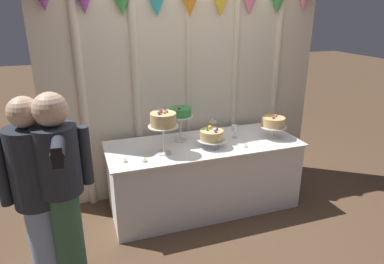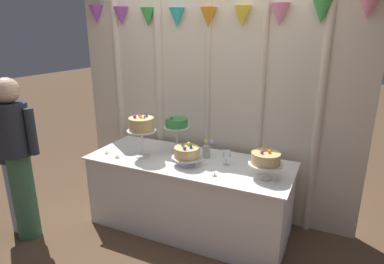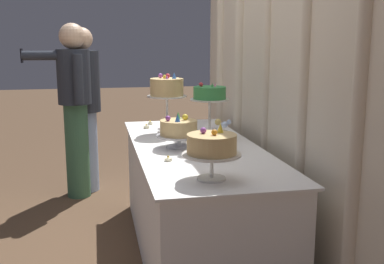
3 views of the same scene
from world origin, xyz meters
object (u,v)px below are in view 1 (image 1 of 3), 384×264
Objects in this scene: guest_girl_blue_dress at (37,192)px; flower_vase at (211,130)px; tealight_near_left at (145,160)px; cake_display_leftmost at (163,121)px; cake_display_midright at (211,136)px; cake_display_midleft at (181,114)px; cake_table at (203,175)px; tealight_far_left at (125,161)px; wine_glass at (235,129)px; tealight_near_right at (245,146)px; cake_display_rightmost at (273,123)px; guest_man_pink_jacket at (62,190)px.

flower_vase is at bearing 27.94° from guest_girl_blue_dress.
tealight_near_left is at bearing 30.10° from guest_girl_blue_dress.
cake_display_leftmost reaches higher than cake_display_midright.
cake_display_midleft is at bearing 132.59° from cake_display_midright.
guest_girl_blue_dress is at bearing -154.04° from cake_table.
tealight_far_left is 0.91m from guest_girl_blue_dress.
tealight_near_left is (-1.08, -0.30, -0.10)m from wine_glass.
cake_display_leftmost reaches higher than cake_display_midleft.
guest_girl_blue_dress reaches higher than tealight_near_right.
tealight_near_left is at bearing -154.46° from flower_vase.
tealight_near_left is (-1.48, -0.17, -0.16)m from cake_display_rightmost.
cake_table is 5.12× the size of cake_display_midleft.
tealight_far_left is (-1.25, -0.25, -0.10)m from wine_glass.
cake_display_midright is (0.04, -0.12, 0.51)m from cake_table.
cake_display_rightmost is at bearing 4.07° from tealight_far_left.
cake_table is at bearing 106.27° from cake_display_midright.
cake_display_midright reaches higher than flower_vase.
cake_display_rightmost is 0.47m from tealight_near_right.
cake_table is 1.83m from guest_girl_blue_dress.
cake_display_midleft is 2.79× the size of wine_glass.
cake_table is 0.98m from tealight_far_left.
cake_display_rightmost reaches higher than wine_glass.
tealight_near_right is at bearing -34.05° from cake_display_midleft.
guest_girl_blue_dress is at bearing -164.95° from tealight_near_right.
flower_vase is 0.12× the size of guest_man_pink_jacket.
tealight_near_left is 1.03m from guest_girl_blue_dress.
guest_man_pink_jacket reaches higher than cake_display_leftmost.
guest_man_pink_jacket reaches higher than tealight_near_left.
cake_display_leftmost is 1.55× the size of cake_display_rightmost.
cake_display_rightmost is at bearing -19.50° from flower_vase.
guest_man_pink_jacket is (-1.45, -0.71, 0.02)m from cake_display_midright.
tealight_near_left is (-0.48, -0.40, -0.30)m from cake_display_midleft.
cake_display_leftmost is 0.55m from cake_display_midright.
guest_girl_blue_dress is at bearing -146.22° from cake_display_midleft.
cake_display_midleft is 8.90× the size of tealight_near_right.
guest_man_pink_jacket is (-0.54, -0.63, 0.13)m from tealight_far_left.
tealight_near_left is 1.05× the size of tealight_near_right.
cake_display_midleft reaches higher than cake_display_rightmost.
tealight_near_right is at bearing -8.40° from cake_display_leftmost.
flower_vase is 5.07× the size of tealight_far_left.
tealight_near_right is (1.24, -0.04, -0.00)m from tealight_far_left.
flower_vase is 0.93m from tealight_near_left.
tealight_near_right is at bearing 18.39° from guest_man_pink_jacket.
wine_glass is 0.72× the size of flower_vase.
cake_display_rightmost is 6.30× the size of tealight_near_left.
tealight_far_left is at bearing 49.40° from guest_man_pink_jacket.
wine_glass is at bearing 86.99° from tealight_near_right.
guest_girl_blue_dress is (-1.96, -0.81, 0.01)m from wine_glass.
guest_man_pink_jacket reaches higher than cake_table.
cake_table is 0.62m from wine_glass.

